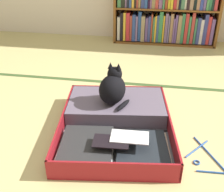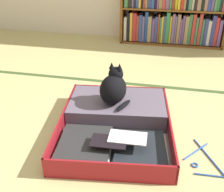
# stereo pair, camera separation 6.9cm
# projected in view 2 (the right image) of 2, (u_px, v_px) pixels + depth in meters

# --- Properties ---
(ground_plane) EXTENTS (10.00, 10.00, 0.00)m
(ground_plane) POSITION_uv_depth(u_px,v_px,m) (128.00, 159.00, 1.62)
(ground_plane) COLOR tan
(tatami_border) EXTENTS (4.80, 0.05, 0.00)m
(tatami_border) POSITION_uv_depth(u_px,v_px,m) (146.00, 85.00, 2.47)
(tatami_border) COLOR #395228
(tatami_border) RESTS_ON ground_plane
(bookshelf) EXTENTS (1.26, 0.27, 0.86)m
(bookshelf) POSITION_uv_depth(u_px,v_px,m) (173.00, 11.00, 3.32)
(bookshelf) COLOR brown
(bookshelf) RESTS_ON ground_plane
(open_suitcase) EXTENTS (0.82, 0.97, 0.13)m
(open_suitcase) POSITION_uv_depth(u_px,v_px,m) (115.00, 119.00, 1.90)
(open_suitcase) COLOR maroon
(open_suitcase) RESTS_ON ground_plane
(black_cat) EXTENTS (0.24, 0.26, 0.28)m
(black_cat) POSITION_uv_depth(u_px,v_px,m) (114.00, 88.00, 1.91)
(black_cat) COLOR black
(black_cat) RESTS_ON open_suitcase
(clothes_hanger) EXTENTS (0.29, 0.38, 0.01)m
(clothes_hanger) POSITION_uv_depth(u_px,v_px,m) (207.00, 163.00, 1.59)
(clothes_hanger) COLOR #26519E
(clothes_hanger) RESTS_ON ground_plane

